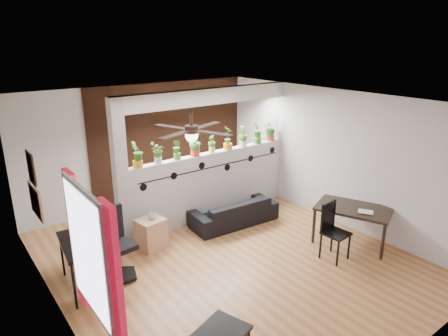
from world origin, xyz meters
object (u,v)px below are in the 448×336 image
at_px(potted_plant_2, 177,149).
at_px(dining_table, 353,211).
at_px(sofa, 234,212).
at_px(computer_desk, 82,246).
at_px(cup, 153,216).
at_px(potted_plant_6, 243,135).
at_px(cube_shelf, 151,234).
at_px(potted_plant_3, 195,143).
at_px(potted_plant_0, 137,154).
at_px(office_chair, 116,249).
at_px(potted_plant_1, 158,152).
at_px(potted_plant_5, 228,137).
at_px(potted_plant_4, 212,143).
at_px(potted_plant_8, 271,130).
at_px(ceiling_fan, 192,132).
at_px(potted_plant_7, 257,132).
at_px(folding_chair, 332,226).

distance_m(potted_plant_2, dining_table, 3.34).
relative_size(sofa, computer_desk, 1.55).
xyz_separation_m(potted_plant_2, cup, (-0.79, -0.46, -0.96)).
relative_size(potted_plant_6, cube_shelf, 0.79).
distance_m(potted_plant_3, cube_shelf, 1.88).
relative_size(potted_plant_0, office_chair, 0.43).
relative_size(potted_plant_1, potted_plant_5, 0.79).
bearing_deg(potted_plant_3, dining_table, -55.13).
height_order(potted_plant_6, cube_shelf, potted_plant_6).
relative_size(potted_plant_3, dining_table, 0.34).
relative_size(potted_plant_1, cube_shelf, 0.71).
height_order(potted_plant_4, potted_plant_8, potted_plant_8).
xyz_separation_m(potted_plant_1, potted_plant_3, (0.79, -0.00, 0.05)).
bearing_deg(potted_plant_3, ceiling_fan, -123.80).
distance_m(ceiling_fan, potted_plant_8, 3.72).
height_order(sofa, cup, cup).
xyz_separation_m(potted_plant_7, office_chair, (-3.64, -0.95, -1.11)).
bearing_deg(folding_chair, potted_plant_3, 111.69).
distance_m(ceiling_fan, folding_chair, 2.91).
height_order(potted_plant_7, folding_chair, potted_plant_7).
relative_size(office_chair, dining_table, 0.76).
xyz_separation_m(potted_plant_1, computer_desk, (-1.75, -0.90, -0.89)).
bearing_deg(potted_plant_7, potted_plant_8, 0.00).
bearing_deg(potted_plant_2, cube_shelf, -151.19).
bearing_deg(sofa, potted_plant_2, -27.57).
distance_m(potted_plant_5, potted_plant_8, 1.19).
bearing_deg(computer_desk, potted_plant_1, 27.26).
xyz_separation_m(potted_plant_2, potted_plant_3, (0.40, 0.00, 0.05)).
distance_m(cup, folding_chair, 3.01).
distance_m(potted_plant_0, computer_desk, 1.88).
xyz_separation_m(potted_plant_6, folding_chair, (-0.18, -2.52, -1.01)).
bearing_deg(potted_plant_3, potted_plant_7, 0.00).
distance_m(potted_plant_0, potted_plant_3, 1.19).
bearing_deg(potted_plant_2, potted_plant_8, 0.00).
height_order(potted_plant_0, potted_plant_4, potted_plant_0).
bearing_deg(potted_plant_0, folding_chair, -49.05).
xyz_separation_m(potted_plant_0, potted_plant_8, (3.16, 0.00, -0.00)).
height_order(potted_plant_4, potted_plant_7, potted_plant_7).
xyz_separation_m(potted_plant_8, folding_chair, (-0.97, -2.52, -1.03)).
height_order(potted_plant_3, potted_plant_4, potted_plant_3).
height_order(ceiling_fan, potted_plant_7, ceiling_fan).
height_order(potted_plant_2, computer_desk, potted_plant_2).
height_order(potted_plant_5, cup, potted_plant_5).
bearing_deg(potted_plant_3, potted_plant_1, 180.00).
distance_m(potted_plant_2, cup, 1.33).
bearing_deg(potted_plant_2, folding_chair, -61.00).
bearing_deg(cup, office_chair, -151.12).
xyz_separation_m(cup, computer_desk, (-1.35, -0.44, 0.07)).
height_order(potted_plant_1, dining_table, potted_plant_1).
bearing_deg(potted_plant_2, sofa, -31.73).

